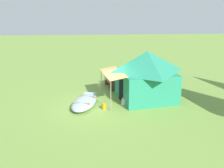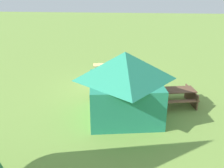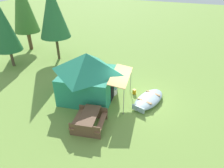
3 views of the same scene
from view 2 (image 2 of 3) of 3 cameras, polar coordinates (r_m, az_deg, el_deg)
ground_plane at (r=14.01m, az=-0.59°, el=-1.34°), size 80.00×80.00×0.00m
beached_rowboat at (r=14.65m, az=0.24°, el=0.60°), size 2.84×1.84×0.41m
canvas_cabin_tent at (r=10.81m, az=2.82°, el=0.07°), size 3.62×4.52×2.88m
picnic_table at (r=12.60m, az=14.17°, el=-2.38°), size 1.93×1.82×0.77m
cooler_box at (r=12.54m, az=-0.42°, el=-3.22°), size 0.59×0.50×0.38m
fuel_can at (r=13.75m, az=-2.46°, el=-1.10°), size 0.28×0.28×0.32m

